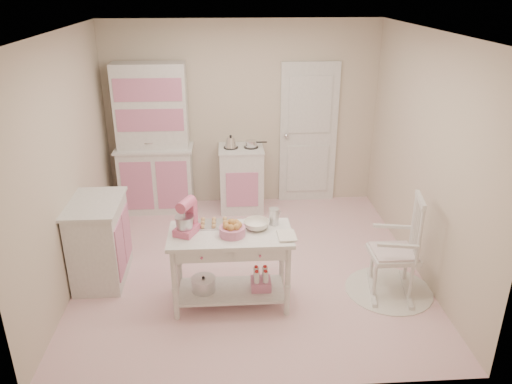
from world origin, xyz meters
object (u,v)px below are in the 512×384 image
(base_cabinet, at_px, (100,241))
(work_table, at_px, (231,268))
(stove, at_px, (241,178))
(stand_mixer, at_px, (186,217))
(rocking_chair, at_px, (394,245))
(bread_basket, at_px, (232,231))
(hutch, at_px, (153,140))

(base_cabinet, bearing_deg, work_table, -21.40)
(stove, distance_m, base_cabinet, 2.37)
(stand_mixer, bearing_deg, base_cabinet, 176.46)
(rocking_chair, bearing_deg, bread_basket, -164.27)
(stove, relative_size, work_table, 0.77)
(work_table, relative_size, bread_basket, 4.80)
(stand_mixer, height_order, bread_basket, stand_mixer)
(stand_mixer, bearing_deg, work_table, 22.03)
(base_cabinet, height_order, work_table, base_cabinet)
(stand_mixer, bearing_deg, bread_basket, 15.71)
(stove, xyz_separation_m, rocking_chair, (1.49, -2.20, 0.09))
(hutch, xyz_separation_m, rocking_chair, (2.69, -2.25, -0.49))
(hutch, distance_m, base_cabinet, 1.93)
(base_cabinet, distance_m, work_table, 1.51)
(base_cabinet, height_order, stand_mixer, stand_mixer)
(stove, height_order, base_cabinet, same)
(base_cabinet, relative_size, rocking_chair, 0.84)
(base_cabinet, xyz_separation_m, bread_basket, (1.43, -0.60, 0.39))
(rocking_chair, bearing_deg, base_cabinet, -177.75)
(base_cabinet, bearing_deg, bread_basket, -22.85)
(rocking_chair, xyz_separation_m, stand_mixer, (-2.10, -0.08, 0.42))
(hutch, xyz_separation_m, bread_basket, (1.03, -2.40, -0.19))
(hutch, relative_size, rocking_chair, 1.89)
(stove, distance_m, bread_basket, 2.39)
(base_cabinet, bearing_deg, stove, 47.60)
(bread_basket, bearing_deg, hutch, 113.20)
(hutch, xyz_separation_m, stand_mixer, (0.59, -2.33, -0.07))
(hutch, height_order, bread_basket, hutch)
(rocking_chair, height_order, bread_basket, rocking_chair)
(bread_basket, bearing_deg, stove, 85.86)
(stand_mixer, relative_size, bread_basket, 1.36)
(stove, xyz_separation_m, stand_mixer, (-0.61, -2.28, 0.51))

